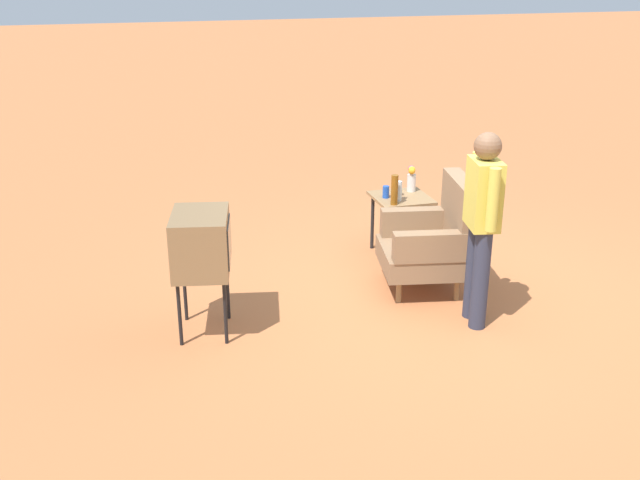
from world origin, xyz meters
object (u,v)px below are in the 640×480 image
Objects in this scene: tv_on_stand at (201,243)px; side_table at (401,205)px; armchair at (435,239)px; bottle_tall_amber at (394,190)px; soda_can_red at (398,190)px; soda_can_blue at (386,192)px; person_standing at (482,218)px; flower_vase at (411,177)px; bottle_short_clear at (399,191)px.

side_table is at bearing 118.32° from tv_on_stand.
armchair is 0.74m from bottle_tall_amber.
soda_can_red is at bearing 119.44° from tv_on_stand.
soda_can_blue is (0.03, -0.14, 0.00)m from soda_can_red.
side_table is 5.14× the size of soda_can_blue.
person_standing is 1.75m from flower_vase.
person_standing reaches higher than armchair.
armchair is 8.69× the size of soda_can_blue.
tv_on_stand reaches higher than flower_vase.
side_table is 0.32m from flower_vase.
bottle_tall_amber is at bearing -27.89° from soda_can_red.
person_standing is at bearing 79.00° from tv_on_stand.
soda_can_red is 0.23m from flower_vase.
bottle_short_clear is at bearing -18.32° from soda_can_red.
armchair is 2.18m from tv_on_stand.
person_standing is at bearing 2.17° from side_table.
person_standing is at bearing 5.92° from armchair.
flower_vase reaches higher than bottle_short_clear.
soda_can_red is (-0.04, -0.03, 0.15)m from side_table.
bottle_tall_amber is 0.14m from bottle_short_clear.
person_standing reaches higher than tv_on_stand.
armchair is at bearing 12.61° from bottle_tall_amber.
armchair is 3.53× the size of bottle_tall_amber.
armchair is at bearing -0.88° from side_table.
tv_on_stand is at bearing -61.68° from side_table.
bottle_short_clear is (-0.10, 0.09, -0.05)m from bottle_tall_amber.
armchair is at bearing 97.49° from tv_on_stand.
side_table is at bearing 145.50° from bottle_short_clear.
side_table is 2.47m from tv_on_stand.
flower_vase is (-0.14, 0.16, 0.24)m from side_table.
soda_can_red is at bearing -176.95° from person_standing.
armchair reaches higher than soda_can_red.
person_standing is 8.20× the size of bottle_short_clear.
armchair is at bearing -9.69° from flower_vase.
person_standing is (0.43, 2.22, 0.16)m from tv_on_stand.
bottle_tall_amber is (-1.38, -0.22, -0.16)m from person_standing.
bottle_tall_amber is 1.13× the size of flower_vase.
bottle_short_clear is at bearing 116.79° from tv_on_stand.
flower_vase is at bearing 131.78° from side_table.
bottle_tall_amber reaches higher than side_table.
bottle_short_clear is (0.15, -0.05, 0.04)m from soda_can_red.
bottle_short_clear is 0.75× the size of flower_vase.
bottle_tall_amber is at bearing 115.38° from tv_on_stand.
soda_can_red is (-0.92, -0.01, 0.19)m from armchair.
soda_can_blue is (-0.01, -0.17, 0.15)m from side_table.
side_table is at bearing 143.12° from bottle_tall_amber.
tv_on_stand is 3.89× the size of flower_vase.
person_standing is 1.66m from soda_can_red.
armchair is at bearing -174.08° from person_standing.
flower_vase is at bearing 176.67° from person_standing.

